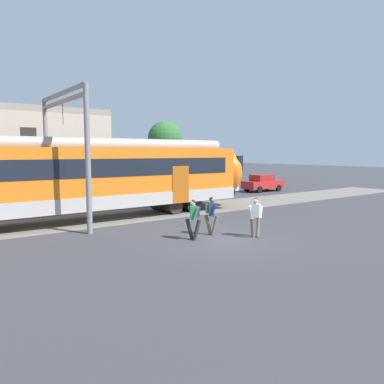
{
  "coord_description": "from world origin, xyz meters",
  "views": [
    {
      "loc": [
        -9.97,
        -11.67,
        3.56
      ],
      "look_at": [
        0.95,
        3.25,
        1.6
      ],
      "focal_mm": 35.0,
      "sensor_mm": 36.0,
      "label": 1
    }
  ],
  "objects_px": {
    "pedestrian_green": "(194,216)",
    "parked_car_silver": "(214,186)",
    "pedestrian_navy": "(211,212)",
    "pedestrian_white": "(256,214)",
    "parked_car_red": "(263,183)"
  },
  "relations": [
    {
      "from": "pedestrian_white",
      "to": "parked_car_red",
      "type": "distance_m",
      "value": 19.02
    },
    {
      "from": "pedestrian_navy",
      "to": "parked_car_silver",
      "type": "xyz_separation_m",
      "value": [
        9.94,
        11.77,
        -0.21
      ]
    },
    {
      "from": "pedestrian_green",
      "to": "pedestrian_navy",
      "type": "distance_m",
      "value": 1.2
    },
    {
      "from": "pedestrian_white",
      "to": "pedestrian_navy",
      "type": "bearing_deg",
      "value": 130.55
    },
    {
      "from": "pedestrian_green",
      "to": "parked_car_red",
      "type": "xyz_separation_m",
      "value": [
        16.49,
        11.65,
        -0.21
      ]
    },
    {
      "from": "pedestrian_green",
      "to": "pedestrian_white",
      "type": "bearing_deg",
      "value": -25.26
    },
    {
      "from": "pedestrian_navy",
      "to": "pedestrian_white",
      "type": "bearing_deg",
      "value": -49.45
    },
    {
      "from": "parked_car_silver",
      "to": "parked_car_red",
      "type": "relative_size",
      "value": 1.0
    },
    {
      "from": "pedestrian_navy",
      "to": "parked_car_silver",
      "type": "height_order",
      "value": "pedestrian_navy"
    },
    {
      "from": "pedestrian_navy",
      "to": "parked_car_silver",
      "type": "bearing_deg",
      "value": 49.81
    },
    {
      "from": "pedestrian_green",
      "to": "parked_car_silver",
      "type": "xyz_separation_m",
      "value": [
        11.1,
        12.08,
        -0.21
      ]
    },
    {
      "from": "pedestrian_green",
      "to": "parked_car_silver",
      "type": "distance_m",
      "value": 16.41
    },
    {
      "from": "parked_car_red",
      "to": "pedestrian_green",
      "type": "bearing_deg",
      "value": -144.76
    },
    {
      "from": "pedestrian_green",
      "to": "pedestrian_white",
      "type": "height_order",
      "value": "same"
    },
    {
      "from": "pedestrian_green",
      "to": "parked_car_silver",
      "type": "bearing_deg",
      "value": 47.42
    }
  ]
}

